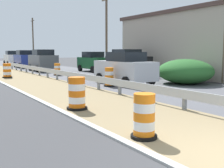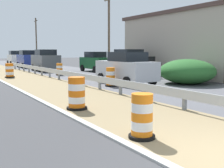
# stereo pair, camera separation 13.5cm
# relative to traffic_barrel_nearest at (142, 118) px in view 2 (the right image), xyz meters

# --- Properties ---
(guardrail_median) EXTENTS (0.18, 54.52, 0.71)m
(guardrail_median) POSITION_rel_traffic_barrel_nearest_xyz_m (3.16, 1.73, 0.04)
(guardrail_median) COLOR #ADB2B7
(guardrail_median) RESTS_ON ground
(traffic_barrel_nearest) EXTENTS (0.63, 0.63, 1.06)m
(traffic_barrel_nearest) POSITION_rel_traffic_barrel_nearest_xyz_m (0.00, 0.00, 0.00)
(traffic_barrel_nearest) COLOR orange
(traffic_barrel_nearest) RESTS_ON ground
(traffic_barrel_close) EXTENTS (0.73, 0.73, 1.14)m
(traffic_barrel_close) POSITION_rel_traffic_barrel_nearest_xyz_m (0.06, 3.76, 0.04)
(traffic_barrel_close) COLOR orange
(traffic_barrel_close) RESTS_ON ground
(traffic_barrel_mid) EXTENTS (0.63, 0.63, 1.10)m
(traffic_barrel_mid) POSITION_rel_traffic_barrel_nearest_xyz_m (4.33, 8.49, 0.02)
(traffic_barrel_mid) COLOR orange
(traffic_barrel_mid) RESTS_ON ground
(traffic_barrel_far) EXTENTS (0.63, 0.63, 1.02)m
(traffic_barrel_far) POSITION_rel_traffic_barrel_nearest_xyz_m (4.51, 17.09, -0.02)
(traffic_barrel_far) COLOR orange
(traffic_barrel_far) RESTS_ON ground
(traffic_barrel_farther) EXTENTS (0.74, 0.74, 1.11)m
(traffic_barrel_farther) POSITION_rel_traffic_barrel_nearest_xyz_m (0.48, 17.17, 0.02)
(traffic_barrel_farther) COLOR orange
(traffic_barrel_farther) RESTS_ON ground
(car_lead_near_lane) EXTENTS (2.24, 4.37, 2.21)m
(car_lead_near_lane) POSITION_rel_traffic_barrel_nearest_xyz_m (5.13, 22.68, 0.62)
(car_lead_near_lane) COLOR #4C5156
(car_lead_near_lane) RESTS_ON ground
(car_trailing_near_lane) EXTENTS (2.17, 4.29, 2.19)m
(car_trailing_near_lane) POSITION_rel_traffic_barrel_nearest_xyz_m (9.23, 13.48, 0.62)
(car_trailing_near_lane) COLOR black
(car_trailing_near_lane) RESTS_ON ground
(car_lead_far_lane) EXTENTS (2.14, 4.22, 2.11)m
(car_lead_far_lane) POSITION_rel_traffic_barrel_nearest_xyz_m (5.38, 37.39, 0.57)
(car_lead_far_lane) COLOR silver
(car_lead_far_lane) RESTS_ON ground
(car_mid_far_lane) EXTENTS (2.22, 4.38, 1.99)m
(car_mid_far_lane) POSITION_rel_traffic_barrel_nearest_xyz_m (9.07, 43.09, 0.52)
(car_mid_far_lane) COLOR #195128
(car_mid_far_lane) RESTS_ON ground
(car_trailing_far_lane) EXTENTS (2.12, 4.42, 2.16)m
(car_trailing_far_lane) POSITION_rel_traffic_barrel_nearest_xyz_m (5.18, 29.86, 0.60)
(car_trailing_far_lane) COLOR navy
(car_trailing_far_lane) RESTS_ON ground
(car_distant_a) EXTENTS (2.06, 4.65, 2.14)m
(car_distant_a) POSITION_rel_traffic_barrel_nearest_xyz_m (8.73, 51.29, 0.59)
(car_distant_a) COLOR #195128
(car_distant_a) RESTS_ON ground
(car_distant_b) EXTENTS (2.12, 4.32, 1.99)m
(car_distant_b) POSITION_rel_traffic_barrel_nearest_xyz_m (5.65, 8.83, 0.52)
(car_distant_b) COLOR silver
(car_distant_b) RESTS_ON ground
(car_distant_c) EXTENTS (2.00, 4.04, 1.98)m
(car_distant_c) POSITION_rel_traffic_barrel_nearest_xyz_m (9.16, 19.18, 0.51)
(car_distant_c) COLOR #195128
(car_distant_c) RESTS_ON ground
(roadside_shop_near) EXTENTS (7.60, 14.24, 5.23)m
(roadside_shop_near) POSITION_rel_traffic_barrel_nearest_xyz_m (14.93, 10.35, 2.15)
(roadside_shop_near) COLOR #AD9E8E
(roadside_shop_near) RESTS_ON ground
(utility_pole_mid) EXTENTS (0.24, 1.80, 7.96)m
(utility_pole_mid) POSITION_rel_traffic_barrel_nearest_xyz_m (11.47, 20.49, 3.66)
(utility_pole_mid) COLOR brown
(utility_pole_mid) RESTS_ON ground
(utility_pole_far) EXTENTS (0.24, 1.80, 7.94)m
(utility_pole_far) POSITION_rel_traffic_barrel_nearest_xyz_m (10.72, 44.62, 3.65)
(utility_pole_far) COLOR brown
(utility_pole_far) RESTS_ON ground
(bush_roadside) EXTENTS (3.48, 3.48, 1.55)m
(bush_roadside) POSITION_rel_traffic_barrel_nearest_xyz_m (9.09, 7.07, 0.30)
(bush_roadside) COLOR #286028
(bush_roadside) RESTS_ON ground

